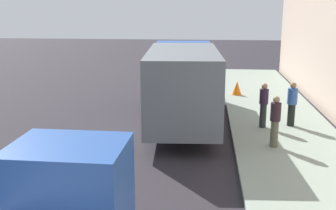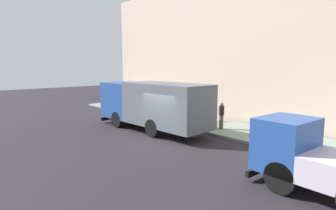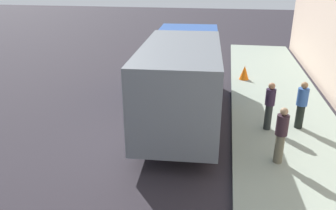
{
  "view_description": "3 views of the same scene",
  "coord_description": "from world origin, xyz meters",
  "px_view_note": "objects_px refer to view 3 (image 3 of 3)",
  "views": [
    {
      "loc": [
        2.03,
        -13.71,
        4.62
      ],
      "look_at": [
        0.76,
        0.05,
        1.19
      ],
      "focal_mm": 44.13,
      "sensor_mm": 36.0,
      "label": 1
    },
    {
      "loc": [
        -9.38,
        -11.74,
        4.07
      ],
      "look_at": [
        1.73,
        1.2,
        1.64
      ],
      "focal_mm": 30.25,
      "sensor_mm": 36.0,
      "label": 2
    },
    {
      "loc": [
        2.57,
        -9.52,
        5.23
      ],
      "look_at": [
        1.0,
        -0.3,
        1.41
      ],
      "focal_mm": 35.82,
      "sensor_mm": 36.0,
      "label": 3
    }
  ],
  "objects_px": {
    "pedestrian_walking": "(302,104)",
    "large_utility_truck": "(183,74)",
    "pedestrian_third": "(270,105)",
    "traffic_cone_orange": "(244,73)",
    "pedestrian_standing": "(281,134)"
  },
  "relations": [
    {
      "from": "large_utility_truck",
      "to": "pedestrian_walking",
      "type": "xyz_separation_m",
      "value": [
        4.09,
        -0.5,
        -0.7
      ]
    },
    {
      "from": "pedestrian_standing",
      "to": "traffic_cone_orange",
      "type": "bearing_deg",
      "value": 31.3
    },
    {
      "from": "pedestrian_walking",
      "to": "pedestrian_standing",
      "type": "relative_size",
      "value": 0.99
    },
    {
      "from": "large_utility_truck",
      "to": "pedestrian_standing",
      "type": "distance_m",
      "value": 4.32
    },
    {
      "from": "pedestrian_third",
      "to": "traffic_cone_orange",
      "type": "relative_size",
      "value": 2.42
    },
    {
      "from": "large_utility_truck",
      "to": "pedestrian_third",
      "type": "xyz_separation_m",
      "value": [
        3.02,
        -0.8,
        -0.69
      ]
    },
    {
      "from": "pedestrian_standing",
      "to": "pedestrian_third",
      "type": "xyz_separation_m",
      "value": [
        -0.08,
        2.14,
        0.0
      ]
    },
    {
      "from": "pedestrian_standing",
      "to": "pedestrian_third",
      "type": "height_order",
      "value": "pedestrian_standing"
    },
    {
      "from": "pedestrian_walking",
      "to": "traffic_cone_orange",
      "type": "distance_m",
      "value": 5.52
    },
    {
      "from": "pedestrian_walking",
      "to": "large_utility_truck",
      "type": "bearing_deg",
      "value": 154.41
    },
    {
      "from": "pedestrian_walking",
      "to": "pedestrian_third",
      "type": "height_order",
      "value": "pedestrian_third"
    },
    {
      "from": "traffic_cone_orange",
      "to": "pedestrian_third",
      "type": "bearing_deg",
      "value": -84.24
    },
    {
      "from": "traffic_cone_orange",
      "to": "large_utility_truck",
      "type": "bearing_deg",
      "value": -117.37
    },
    {
      "from": "large_utility_truck",
      "to": "pedestrian_third",
      "type": "height_order",
      "value": "large_utility_truck"
    },
    {
      "from": "large_utility_truck",
      "to": "pedestrian_standing",
      "type": "relative_size",
      "value": 5.01
    }
  ]
}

